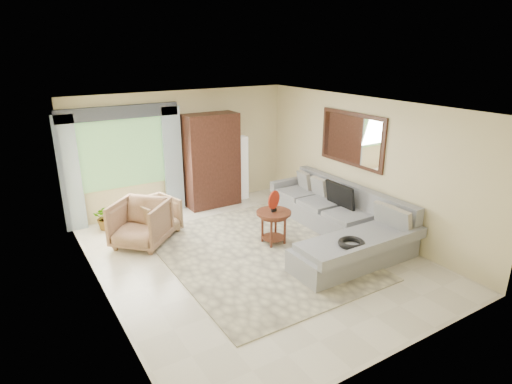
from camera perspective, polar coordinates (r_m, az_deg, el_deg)
ground at (r=7.55m, az=-0.22°, el=-8.63°), size 6.00×6.00×0.00m
area_rug at (r=7.64m, az=-0.03°, el=-8.17°), size 3.01×4.01×0.02m
sectional_sofa at (r=8.29m, az=11.02°, el=-4.21°), size 2.30×3.46×0.90m
tv_screen at (r=8.52m, az=11.13°, el=-0.43°), size 0.14×0.74×0.48m
garden_hose at (r=6.95m, az=12.62°, el=-6.66°), size 0.43×0.43×0.09m
coffee_table at (r=7.89m, az=2.35°, el=-4.68°), size 0.64×0.64×0.64m
red_disc at (r=7.69m, az=2.41°, el=-1.04°), size 0.32×0.15×0.34m
armchair_left at (r=8.10m, az=-15.16°, el=-4.06°), size 1.29×1.29×0.84m
armchair_right at (r=8.56m, az=-13.17°, el=-3.14°), size 0.92×0.94×0.70m
potted_plant at (r=9.05m, az=-19.38°, el=-3.12°), size 0.51×0.46×0.52m
armoire at (r=9.66m, az=-5.92°, el=4.19°), size 1.20×0.55×2.10m
floor_lamp at (r=10.15m, az=-1.95°, el=3.25°), size 0.24×0.24×1.50m
window at (r=9.18m, az=-17.44°, el=4.88°), size 1.80×0.04×1.40m
curtain_left at (r=8.96m, az=-23.59°, el=2.17°), size 0.40×0.08×2.30m
curtain_right at (r=9.45m, az=-11.01°, el=4.24°), size 0.40×0.08×2.30m
valance at (r=8.95m, az=-17.86°, el=10.07°), size 2.40×0.12×0.26m
wall_mirror at (r=8.67m, az=12.62°, el=6.89°), size 0.05×1.70×1.05m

